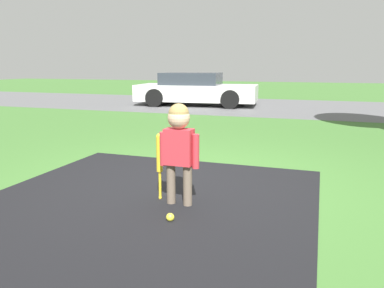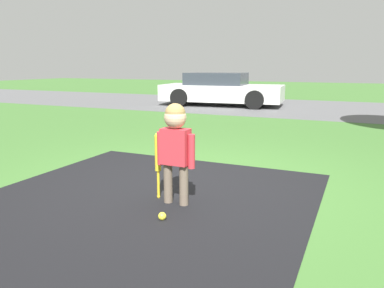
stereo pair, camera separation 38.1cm
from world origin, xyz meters
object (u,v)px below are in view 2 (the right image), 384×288
at_px(parked_car, 221,90).
at_px(child, 175,140).
at_px(baseball_bat, 158,156).
at_px(sports_ball, 162,216).

bearing_deg(parked_car, child, -78.05).
distance_m(child, baseball_bat, 0.33).
bearing_deg(baseball_bat, child, -17.08).
xyz_separation_m(baseball_bat, sports_ball, (0.32, -0.50, -0.43)).
relative_size(baseball_bat, sports_ball, 9.47).
xyz_separation_m(child, parked_car, (-2.97, 9.44, -0.12)).
bearing_deg(child, baseball_bat, 163.69).
relative_size(sports_ball, parked_car, 0.02).
distance_m(sports_ball, parked_car, 10.33).
relative_size(child, sports_ball, 13.80).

